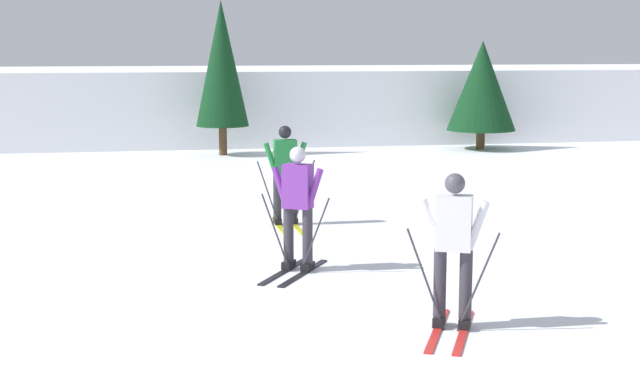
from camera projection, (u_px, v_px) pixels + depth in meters
The scene contains 7 objects.
ground_plane at pixel (61, 340), 9.75m from camera, with size 120.00×120.00×0.00m, color white.
far_snow_ridge at pixel (118, 104), 30.77m from camera, with size 80.00×8.21×2.28m, color white.
skier_white at pixel (453, 246), 10.04m from camera, with size 1.00×1.61×1.71m.
skier_purple at pixel (298, 205), 12.63m from camera, with size 1.15×1.56×1.71m.
skier_green at pixel (285, 172), 15.88m from camera, with size 1.00×1.61×1.71m.
conifer_far_left at pixel (482, 86), 27.31m from camera, with size 2.02×2.02×3.19m.
conifer_far_right at pixel (222, 64), 25.75m from camera, with size 1.47×1.47×4.30m.
Camera 1 is at (0.96, -9.73, 3.06)m, focal length 52.28 mm.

